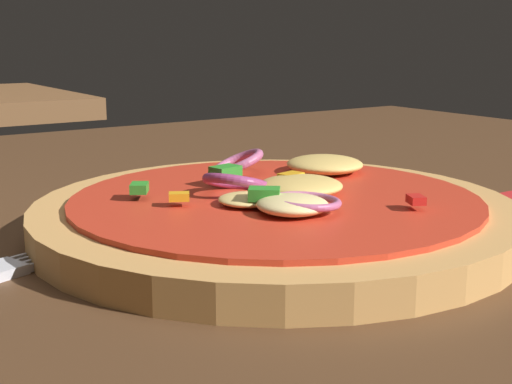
# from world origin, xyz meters

# --- Properties ---
(dining_table) EXTENTS (1.19, 1.02, 0.04)m
(dining_table) POSITION_xyz_m (0.00, 0.00, 0.02)
(dining_table) COLOR #4C301C
(dining_table) RESTS_ON ground
(pizza) EXTENTS (0.28, 0.28, 0.04)m
(pizza) POSITION_xyz_m (0.02, 0.02, 0.05)
(pizza) COLOR tan
(pizza) RESTS_ON dining_table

